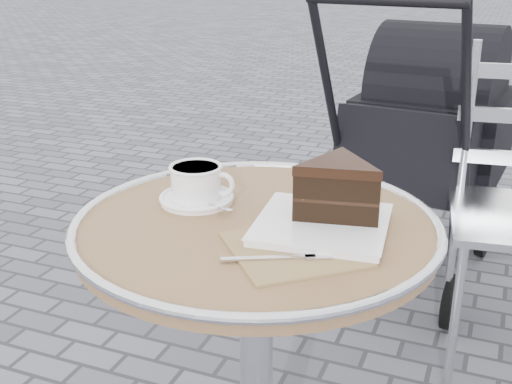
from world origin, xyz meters
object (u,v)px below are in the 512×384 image
at_px(baby_stroller, 425,150).
at_px(cappuccino_set, 197,186).
at_px(cake_plate_set, 333,197).
at_px(cafe_table, 256,295).

bearing_deg(baby_stroller, cappuccino_set, -96.70).
xyz_separation_m(cappuccino_set, cake_plate_set, (0.30, -0.02, 0.02)).
height_order(cappuccino_set, baby_stroller, baby_stroller).
relative_size(cappuccino_set, baby_stroller, 0.15).
xyz_separation_m(cappuccino_set, baby_stroller, (0.31, 1.33, -0.27)).
bearing_deg(baby_stroller, cafe_table, -90.02).
xyz_separation_m(cafe_table, cake_plate_set, (0.14, 0.03, 0.22)).
bearing_deg(cappuccino_set, baby_stroller, 68.14).
height_order(cappuccino_set, cake_plate_set, cake_plate_set).
bearing_deg(cake_plate_set, cappuccino_set, 170.43).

